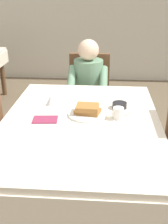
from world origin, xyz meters
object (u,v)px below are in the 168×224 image
(dining_table_main, at_px, (81,131))
(cup_coffee, at_px, (119,113))
(bowl_butter, at_px, (119,105))
(syrup_pitcher, at_px, (51,100))
(chair_diner, at_px, (89,91))
(diner_person, at_px, (88,84))
(knife_right_of_plate, at_px, (114,117))
(spoon_near_edge, at_px, (82,135))
(breakfast_stack, at_px, (88,109))
(plate_breakfast, at_px, (87,114))
(fork_left_of_plate, at_px, (61,115))

(dining_table_main, distance_m, cup_coffee, 0.30)
(bowl_butter, distance_m, syrup_pitcher, 0.54)
(chair_diner, bearing_deg, diner_person, 90.00)
(cup_coffee, relative_size, bowl_butter, 1.03)
(bowl_butter, distance_m, knife_right_of_plate, 0.18)
(syrup_pitcher, relative_size, spoon_near_edge, 0.53)
(chair_diner, xyz_separation_m, breakfast_stack, (0.05, -1.08, 0.26))
(breakfast_stack, bearing_deg, chair_diner, 92.70)
(diner_person, xyz_separation_m, breakfast_stack, (0.05, -0.93, 0.12))
(cup_coffee, distance_m, syrup_pitcher, 0.56)
(plate_breakfast, xyz_separation_m, syrup_pitcher, (-0.30, 0.18, 0.03))
(knife_right_of_plate, relative_size, spoon_near_edge, 1.33)
(chair_diner, relative_size, syrup_pitcher, 11.63)
(diner_person, distance_m, knife_right_of_plate, 0.98)
(chair_diner, xyz_separation_m, fork_left_of_plate, (-0.14, -1.11, 0.21))
(cup_coffee, distance_m, knife_right_of_plate, 0.06)
(chair_diner, height_order, bowl_butter, chair_diner)
(plate_breakfast, xyz_separation_m, knife_right_of_plate, (0.19, -0.02, -0.01))
(diner_person, xyz_separation_m, fork_left_of_plate, (-0.14, -0.95, 0.07))
(chair_diner, height_order, syrup_pitcher, chair_diner)
(syrup_pitcher, height_order, fork_left_of_plate, syrup_pitcher)
(chair_diner, height_order, diner_person, diner_person)
(diner_person, bearing_deg, fork_left_of_plate, 81.69)
(diner_person, xyz_separation_m, knife_right_of_plate, (0.24, -0.95, 0.07))
(diner_person, height_order, knife_right_of_plate, diner_person)
(dining_table_main, relative_size, breakfast_stack, 7.69)
(knife_right_of_plate, distance_m, spoon_near_edge, 0.35)
(cup_coffee, bearing_deg, breakfast_stack, 167.46)
(diner_person, height_order, bowl_butter, diner_person)
(dining_table_main, xyz_separation_m, spoon_near_edge, (0.03, -0.23, 0.09))
(breakfast_stack, relative_size, cup_coffee, 1.75)
(syrup_pitcher, bearing_deg, diner_person, 71.81)
(diner_person, xyz_separation_m, plate_breakfast, (0.05, -0.93, 0.08))
(spoon_near_edge, bearing_deg, diner_person, 82.12)
(knife_right_of_plate, bearing_deg, diner_person, 12.96)
(fork_left_of_plate, bearing_deg, bowl_butter, -70.96)
(diner_person, relative_size, syrup_pitcher, 14.00)
(dining_table_main, distance_m, plate_breakfast, 0.13)
(plate_breakfast, distance_m, cup_coffee, 0.23)
(breakfast_stack, relative_size, fork_left_of_plate, 1.10)
(cup_coffee, xyz_separation_m, knife_right_of_plate, (-0.03, 0.02, -0.04))
(breakfast_stack, height_order, knife_right_of_plate, breakfast_stack)
(bowl_butter, height_order, knife_right_of_plate, bowl_butter)
(plate_breakfast, distance_m, knife_right_of_plate, 0.19)
(dining_table_main, relative_size, fork_left_of_plate, 8.47)
(plate_breakfast, height_order, spoon_near_edge, plate_breakfast)
(dining_table_main, bearing_deg, plate_breakfast, 63.28)
(dining_table_main, distance_m, knife_right_of_plate, 0.26)
(chair_diner, distance_m, fork_left_of_plate, 1.14)
(dining_table_main, height_order, spoon_near_edge, spoon_near_edge)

